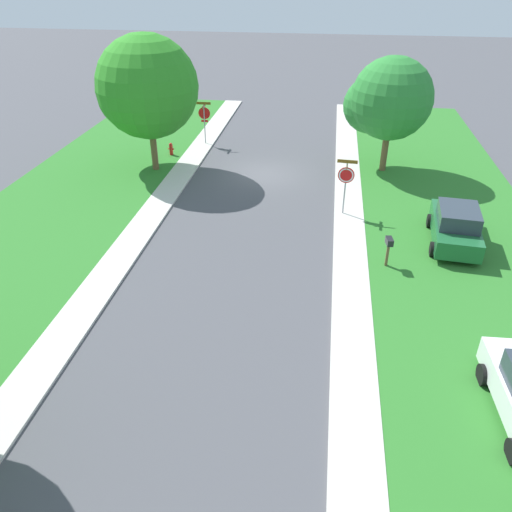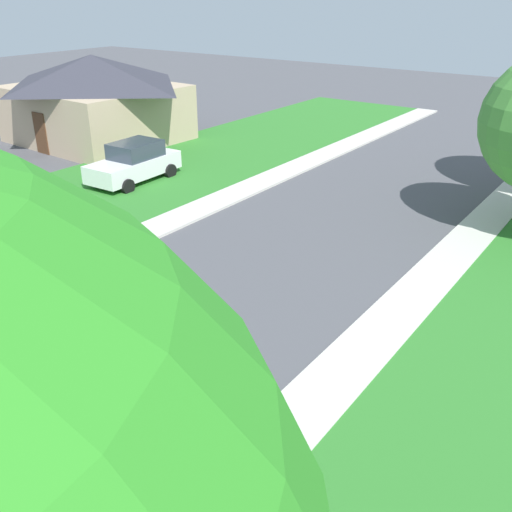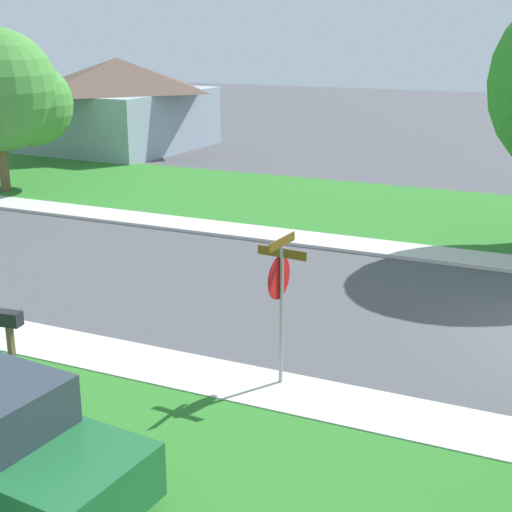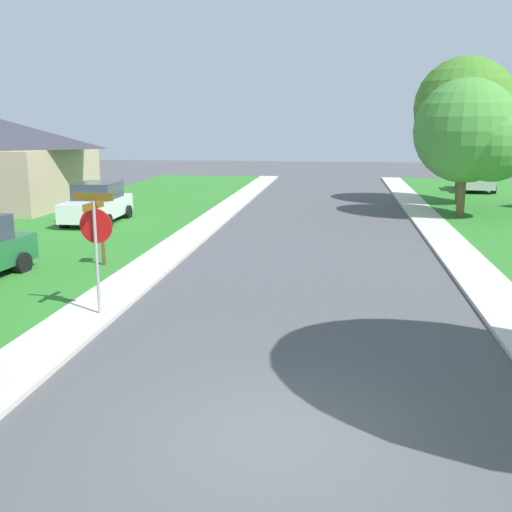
{
  "view_description": "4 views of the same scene",
  "coord_description": "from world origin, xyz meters",
  "views": [
    {
      "loc": [
        -3.41,
        27.16,
        10.84
      ],
      "look_at": [
        -1.16,
        11.46,
        1.4
      ],
      "focal_mm": 35.73,
      "sensor_mm": 36.0,
      "label": 1
    },
    {
      "loc": [
        9.26,
        0.04,
        7.83
      ],
      "look_at": [
        1.26,
        11.15,
        1.4
      ],
      "focal_mm": 40.2,
      "sensor_mm": 36.0,
      "label": 2
    },
    {
      "loc": [
        -15.63,
        0.08,
        6.18
      ],
      "look_at": [
        -1.49,
        6.48,
        1.4
      ],
      "focal_mm": 52.71,
      "sensor_mm": 36.0,
      "label": 3
    },
    {
      "loc": [
        0.79,
        -7.53,
        4.24
      ],
      "look_at": [
        -0.96,
        5.14,
        1.4
      ],
      "focal_mm": 42.36,
      "sensor_mm": 36.0,
      "label": 4
    }
  ],
  "objects": [
    {
      "name": "mailbox",
      "position": [
        -6.1,
        9.24,
        1.01
      ],
      "size": [
        0.3,
        0.51,
        1.31
      ],
      "color": "brown",
      "rests_on": "ground"
    },
    {
      "name": "sidewalk_west",
      "position": [
        -4.7,
        12.0,
        0.05
      ],
      "size": [
        1.4,
        56.0,
        0.1
      ],
      "primitive_type": "cube",
      "color": "beige",
      "rests_on": "ground"
    },
    {
      "name": "fire_hydrant",
      "position": [
        6.12,
        -2.2,
        0.44
      ],
      "size": [
        0.38,
        0.22,
        0.83
      ],
      "color": "red",
      "rests_on": "ground"
    },
    {
      "name": "ground_plane",
      "position": [
        0.0,
        0.0,
        0.0
      ],
      "size": [
        120.0,
        120.0,
        0.0
      ],
      "primitive_type": "plane",
      "color": "#4C4C51"
    },
    {
      "name": "sidewalk_east",
      "position": [
        4.7,
        12.0,
        0.05
      ],
      "size": [
        1.4,
        56.0,
        0.1
      ],
      "primitive_type": "cube",
      "color": "beige",
      "rests_on": "ground"
    },
    {
      "name": "car_green_driveway_right",
      "position": [
        -9.09,
        6.91,
        0.87
      ],
      "size": [
        2.35,
        4.45,
        1.76
      ],
      "color": "#1E6033",
      "rests_on": "ground"
    },
    {
      "name": "tree_across_left",
      "position": [
        6.64,
        0.06,
        4.53
      ],
      "size": [
        5.89,
        5.48,
        7.45
      ],
      "color": "brown",
      "rests_on": "ground"
    },
    {
      "name": "stop_sign_near_corner",
      "position": [
        4.52,
        -4.68,
        1.88
      ],
      "size": [
        0.92,
        0.92,
        2.77
      ],
      "color": "#9E9EA3",
      "rests_on": "ground"
    },
    {
      "name": "stop_sign_far_corner",
      "position": [
        -4.39,
        4.71,
        1.89
      ],
      "size": [
        0.92,
        0.92,
        2.77
      ],
      "color": "#9E9EA3",
      "rests_on": "ground"
    },
    {
      "name": "lawn_west",
      "position": [
        -9.4,
        12.0,
        0.04
      ],
      "size": [
        8.0,
        56.0,
        0.08
      ],
      "primitive_type": "cube",
      "color": "#2D7528",
      "rests_on": "ground"
    },
    {
      "name": "tree_sidewalk_mid",
      "position": [
        -6.43,
        -1.6,
        3.98
      ],
      "size": [
        4.75,
        4.42,
        6.33
      ],
      "color": "brown",
      "rests_on": "ground"
    }
  ]
}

